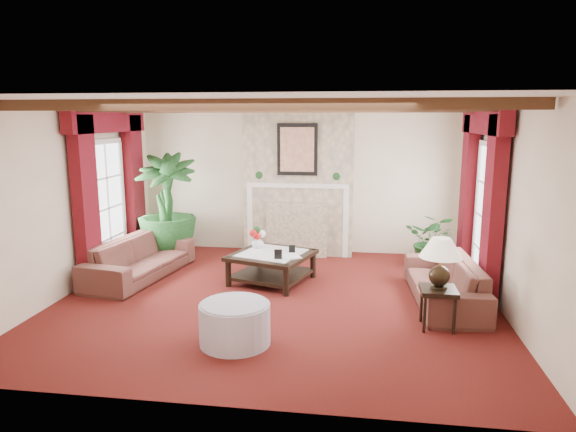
% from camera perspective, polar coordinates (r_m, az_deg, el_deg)
% --- Properties ---
extents(floor, '(6.00, 6.00, 0.00)m').
position_cam_1_polar(floor, '(7.29, -1.30, -9.24)').
color(floor, '#430D0C').
rests_on(floor, ground).
extents(ceiling, '(6.00, 6.00, 0.00)m').
position_cam_1_polar(ceiling, '(6.85, -1.40, 12.50)').
color(ceiling, white).
rests_on(ceiling, floor).
extents(back_wall, '(6.00, 0.02, 2.70)m').
position_cam_1_polar(back_wall, '(9.64, 1.34, 3.99)').
color(back_wall, beige).
rests_on(back_wall, ground).
extents(left_wall, '(0.02, 5.50, 2.70)m').
position_cam_1_polar(left_wall, '(7.99, -23.08, 1.69)').
color(left_wall, beige).
rests_on(left_wall, ground).
extents(right_wall, '(0.02, 5.50, 2.70)m').
position_cam_1_polar(right_wall, '(7.10, 23.29, 0.61)').
color(right_wall, beige).
rests_on(right_wall, ground).
extents(ceiling_beams, '(6.00, 3.00, 0.12)m').
position_cam_1_polar(ceiling_beams, '(6.84, -1.39, 12.00)').
color(ceiling_beams, '#3E2213').
rests_on(ceiling_beams, ceiling).
extents(fireplace, '(2.00, 0.52, 2.70)m').
position_cam_1_polar(fireplace, '(9.37, 1.23, 12.07)').
color(fireplace, tan).
rests_on(fireplace, ground).
extents(french_door_left, '(0.10, 1.10, 2.16)m').
position_cam_1_polar(french_door_left, '(8.77, -19.93, 7.78)').
color(french_door_left, white).
rests_on(french_door_left, ground).
extents(french_door_right, '(0.10, 1.10, 2.16)m').
position_cam_1_polar(french_door_right, '(7.97, 21.66, 7.42)').
color(french_door_right, white).
rests_on(french_door_right, ground).
extents(curtains_left, '(0.20, 2.40, 2.55)m').
position_cam_1_polar(curtains_left, '(8.71, -19.46, 10.56)').
color(curtains_left, '#560B19').
rests_on(curtains_left, ground).
extents(curtains_right, '(0.20, 2.40, 2.55)m').
position_cam_1_polar(curtains_right, '(7.94, 21.09, 10.49)').
color(curtains_right, '#560B19').
rests_on(curtains_right, ground).
extents(sofa_left, '(2.33, 1.29, 0.83)m').
position_cam_1_polar(sofa_left, '(8.47, -16.16, -3.83)').
color(sofa_left, '#390F1B').
rests_on(sofa_left, ground).
extents(sofa_right, '(2.11, 0.83, 0.80)m').
position_cam_1_polar(sofa_right, '(7.38, 17.01, -6.19)').
color(sofa_right, '#390F1B').
rests_on(sofa_right, ground).
extents(potted_palm, '(1.81, 2.31, 1.06)m').
position_cam_1_polar(potted_palm, '(9.43, -13.27, -1.51)').
color(potted_palm, black).
rests_on(potted_palm, ground).
extents(small_plant, '(1.53, 1.56, 0.75)m').
position_cam_1_polar(small_plant, '(8.94, 15.82, -3.35)').
color(small_plant, black).
rests_on(small_plant, ground).
extents(coffee_table, '(1.40, 1.40, 0.45)m').
position_cam_1_polar(coffee_table, '(7.97, -1.81, -5.74)').
color(coffee_table, black).
rests_on(coffee_table, ground).
extents(side_table, '(0.54, 0.54, 0.50)m').
position_cam_1_polar(side_table, '(6.53, 16.27, -9.79)').
color(side_table, black).
rests_on(side_table, ground).
extents(ottoman, '(0.80, 0.80, 0.46)m').
position_cam_1_polar(ottoman, '(5.90, -5.92, -11.83)').
color(ottoman, '#ABA3B9').
rests_on(ottoman, ground).
extents(table_lamp, '(0.50, 0.50, 0.64)m').
position_cam_1_polar(table_lamp, '(6.35, 16.55, -4.98)').
color(table_lamp, black).
rests_on(table_lamp, side_table).
extents(flower_vase, '(0.23, 0.24, 0.20)m').
position_cam_1_polar(flower_vase, '(8.19, -3.42, -2.93)').
color(flower_vase, silver).
rests_on(flower_vase, coffee_table).
extents(book, '(0.25, 0.20, 0.31)m').
position_cam_1_polar(book, '(7.60, -0.40, -3.55)').
color(book, black).
rests_on(book, coffee_table).
extents(photo_frame_a, '(0.12, 0.04, 0.15)m').
position_cam_1_polar(photo_frame_a, '(7.54, -1.10, -4.30)').
color(photo_frame_a, black).
rests_on(photo_frame_a, coffee_table).
extents(photo_frame_b, '(0.10, 0.03, 0.13)m').
position_cam_1_polar(photo_frame_b, '(7.89, 0.44, -3.70)').
color(photo_frame_b, black).
rests_on(photo_frame_b, coffee_table).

